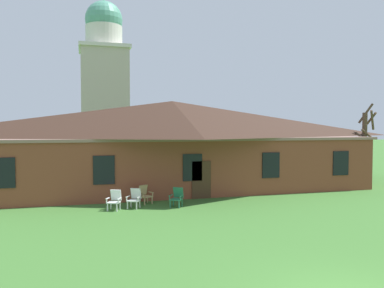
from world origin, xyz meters
TOP-DOWN VIEW (x-y plane):
  - brick_building at (0.00, 18.36)m, footprint 24.85×10.40m
  - dome_tower at (-3.59, 34.98)m, footprint 5.18×5.18m
  - lawn_chair_by_porch at (-4.37, 11.66)m, footprint 0.80×0.84m
  - lawn_chair_near_door at (-3.39, 11.84)m, footprint 0.82×0.86m
  - lawn_chair_left_end at (-2.74, 12.80)m, footprint 0.80×0.84m
  - lawn_chair_middle at (-1.30, 11.58)m, footprint 0.85×0.87m
  - bare_tree_beside_building at (14.45, 17.05)m, footprint 1.66×1.62m

SIDE VIEW (x-z plane):
  - lawn_chair_by_porch at x=-4.37m, z-range 0.02..0.98m
  - lawn_chair_near_door at x=-3.39m, z-range 0.02..0.98m
  - lawn_chair_left_end at x=-2.74m, z-range 0.02..0.98m
  - lawn_chair_middle at x=-1.30m, z-range 0.02..0.98m
  - bare_tree_beside_building at x=14.45m, z-range 0.02..5.82m
  - brick_building at x=0.00m, z-range 0.05..5.80m
  - dome_tower at x=-3.59m, z-range -0.82..17.34m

